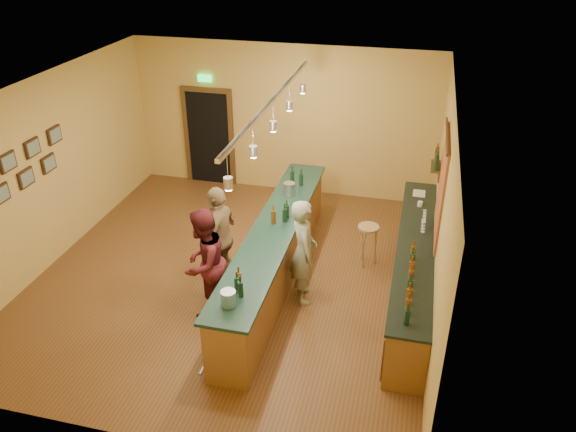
% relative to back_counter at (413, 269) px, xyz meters
% --- Properties ---
extents(floor, '(7.00, 7.00, 0.00)m').
position_rel_back_counter_xyz_m(floor, '(-2.97, -0.18, -0.49)').
color(floor, brown).
rests_on(floor, ground).
extents(ceiling, '(6.50, 7.00, 0.02)m').
position_rel_back_counter_xyz_m(ceiling, '(-2.97, -0.18, 2.71)').
color(ceiling, silver).
rests_on(ceiling, wall_back).
extents(wall_back, '(6.50, 0.02, 3.20)m').
position_rel_back_counter_xyz_m(wall_back, '(-2.97, 3.32, 1.11)').
color(wall_back, gold).
rests_on(wall_back, floor).
extents(wall_front, '(6.50, 0.02, 3.20)m').
position_rel_back_counter_xyz_m(wall_front, '(-2.97, -3.68, 1.11)').
color(wall_front, gold).
rests_on(wall_front, floor).
extents(wall_left, '(0.02, 7.00, 3.20)m').
position_rel_back_counter_xyz_m(wall_left, '(-6.22, -0.18, 1.11)').
color(wall_left, gold).
rests_on(wall_left, floor).
extents(wall_right, '(0.02, 7.00, 3.20)m').
position_rel_back_counter_xyz_m(wall_right, '(0.28, -0.18, 1.11)').
color(wall_right, gold).
rests_on(wall_right, floor).
extents(doorway, '(1.15, 0.09, 2.48)m').
position_rel_back_counter_xyz_m(doorway, '(-4.67, 3.30, 0.64)').
color(doorway, black).
rests_on(doorway, wall_back).
extents(tapestry, '(0.03, 1.40, 1.60)m').
position_rel_back_counter_xyz_m(tapestry, '(0.26, 0.22, 1.36)').
color(tapestry, maroon).
rests_on(tapestry, wall_right).
extents(bottle_shelf, '(0.17, 0.55, 0.54)m').
position_rel_back_counter_xyz_m(bottle_shelf, '(0.20, 1.72, 1.18)').
color(bottle_shelf, '#492B16').
rests_on(bottle_shelf, wall_right).
extents(picture_grid, '(0.06, 2.20, 0.70)m').
position_rel_back_counter_xyz_m(picture_grid, '(-6.18, -0.93, 1.46)').
color(picture_grid, '#382111').
rests_on(picture_grid, wall_left).
extents(back_counter, '(0.60, 4.55, 1.27)m').
position_rel_back_counter_xyz_m(back_counter, '(0.00, 0.00, 0.00)').
color(back_counter, brown).
rests_on(back_counter, floor).
extents(tasting_bar, '(0.74, 5.10, 1.38)m').
position_rel_back_counter_xyz_m(tasting_bar, '(-2.24, -0.18, 0.12)').
color(tasting_bar, brown).
rests_on(tasting_bar, floor).
extents(pendant_track, '(0.11, 4.60, 0.50)m').
position_rel_back_counter_xyz_m(pendant_track, '(-2.24, -0.18, 2.50)').
color(pendant_track, silver).
rests_on(pendant_track, ceiling).
extents(bartender, '(0.63, 0.75, 1.75)m').
position_rel_back_counter_xyz_m(bartender, '(-1.69, -0.52, 0.39)').
color(bartender, gray).
rests_on(bartender, floor).
extents(customer_a, '(0.80, 0.95, 1.75)m').
position_rel_back_counter_xyz_m(customer_a, '(-3.07, -1.19, 0.39)').
color(customer_a, '#59191E').
rests_on(customer_a, floor).
extents(customer_b, '(0.47, 1.06, 1.79)m').
position_rel_back_counter_xyz_m(customer_b, '(-3.08, -0.46, 0.41)').
color(customer_b, '#997A51').
rests_on(customer_b, floor).
extents(bar_stool, '(0.37, 0.37, 0.76)m').
position_rel_back_counter_xyz_m(bar_stool, '(-0.81, 0.72, 0.13)').
color(bar_stool, olive).
rests_on(bar_stool, floor).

